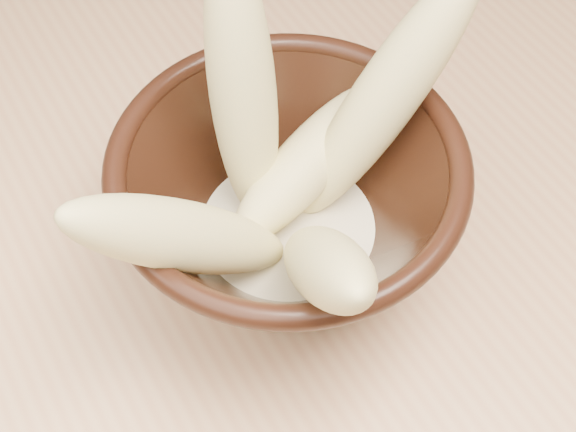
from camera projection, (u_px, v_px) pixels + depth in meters
name	position (u px, v px, depth m)	size (l,w,h in m)	color
table	(273.00, 233.00, 0.70)	(1.20, 0.80, 0.75)	tan
bowl	(288.00, 207.00, 0.53)	(0.23, 0.23, 0.12)	black
milk_puddle	(288.00, 233.00, 0.56)	(0.13, 0.13, 0.02)	beige
banana_upright	(243.00, 92.00, 0.49)	(0.04, 0.04, 0.20)	#E9D689
banana_left	(186.00, 237.00, 0.46)	(0.04, 0.04, 0.19)	#E9D689
banana_right	(384.00, 98.00, 0.51)	(0.04, 0.04, 0.20)	#E9D689
banana_across	(309.00, 162.00, 0.54)	(0.04, 0.04, 0.15)	#E9D689
banana_front	(325.00, 266.00, 0.45)	(0.04, 0.04, 0.19)	#E9D689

